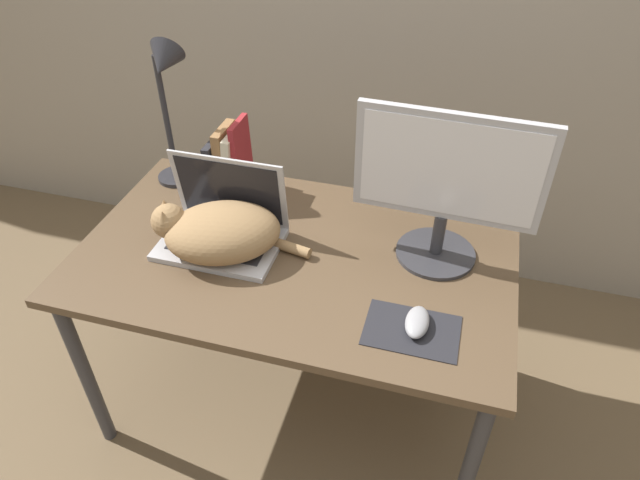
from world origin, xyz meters
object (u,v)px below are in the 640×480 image
(laptop, at_px, (223,227))
(cat, at_px, (219,231))
(desk_lamp, at_px, (166,89))
(external_monitor, at_px, (447,184))
(book_row, at_px, (230,160))
(computer_mouse, at_px, (417,322))

(laptop, distance_m, cat, 0.06)
(desk_lamp, bearing_deg, laptop, -43.32)
(external_monitor, height_order, desk_lamp, desk_lamp)
(external_monitor, xyz_separation_m, book_row, (-0.72, 0.17, -0.14))
(cat, bearing_deg, external_monitor, 14.40)
(book_row, distance_m, desk_lamp, 0.30)
(external_monitor, bearing_deg, book_row, 166.82)
(book_row, bearing_deg, desk_lamp, -172.11)
(computer_mouse, bearing_deg, desk_lamp, 153.12)
(computer_mouse, distance_m, desk_lamp, 1.04)
(computer_mouse, xyz_separation_m, book_row, (-0.70, 0.47, 0.09))
(book_row, bearing_deg, cat, -73.14)
(cat, bearing_deg, book_row, 106.86)
(book_row, height_order, desk_lamp, desk_lamp)
(cat, distance_m, computer_mouse, 0.63)
(external_monitor, distance_m, desk_lamp, 0.91)
(laptop, relative_size, book_row, 1.37)
(cat, height_order, desk_lamp, desk_lamp)
(cat, xyz_separation_m, computer_mouse, (0.61, -0.15, -0.06))
(laptop, distance_m, external_monitor, 0.67)
(external_monitor, relative_size, desk_lamp, 0.99)
(desk_lamp, bearing_deg, cat, -47.45)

